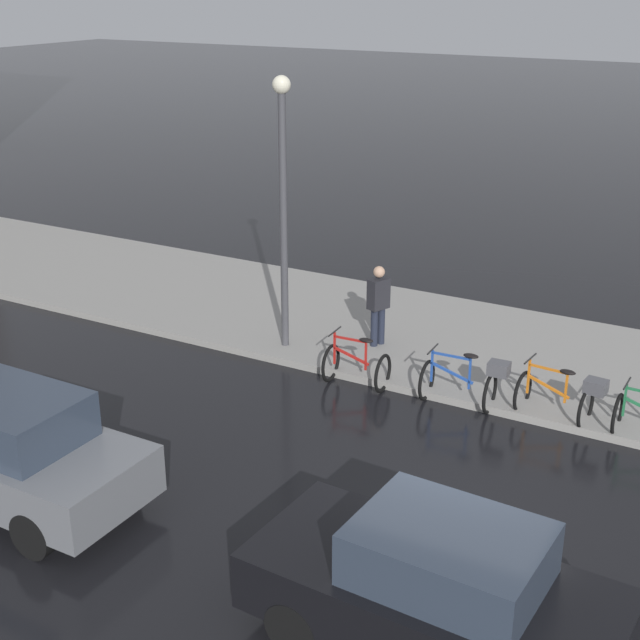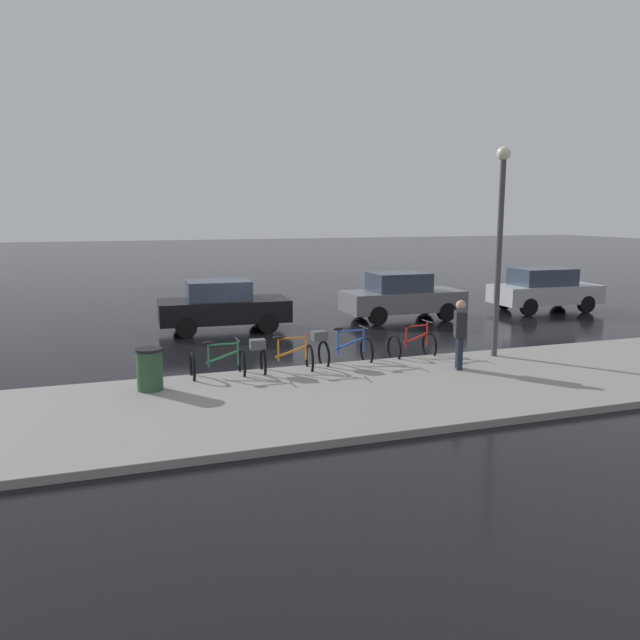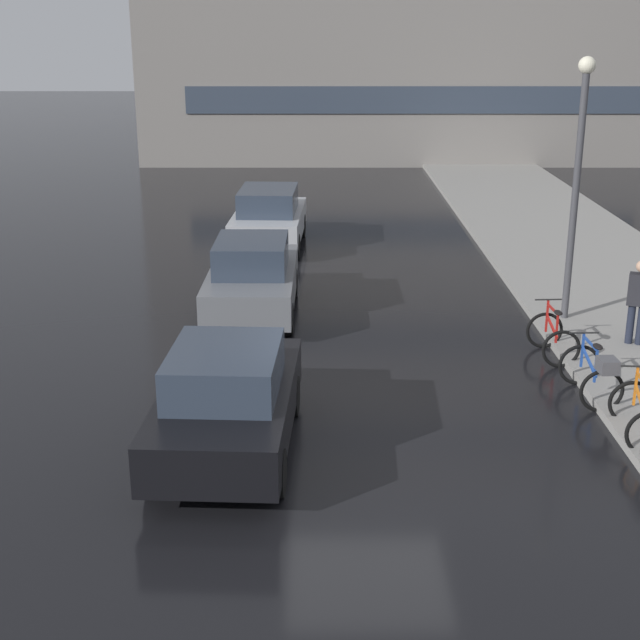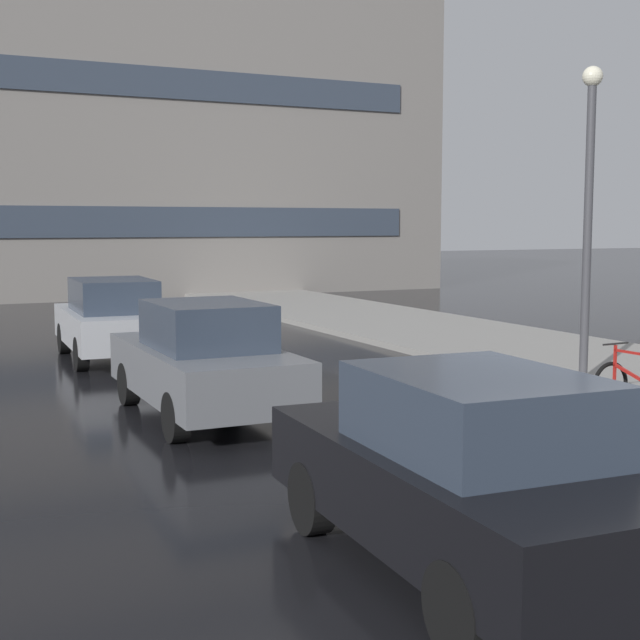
# 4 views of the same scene
# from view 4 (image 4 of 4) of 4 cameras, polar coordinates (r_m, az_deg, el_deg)

# --- Properties ---
(ground_plane) EXTENTS (140.00, 140.00, 0.00)m
(ground_plane) POSITION_cam_4_polar(r_m,az_deg,el_deg) (8.94, 18.64, -11.87)
(ground_plane) COLOR black
(sidewalk_kerb) EXTENTS (4.80, 60.00, 0.14)m
(sidewalk_kerb) POSITION_cam_4_polar(r_m,az_deg,el_deg) (20.21, 11.20, -1.47)
(sidewalk_kerb) COLOR gray
(sidewalk_kerb) RESTS_ON ground
(bicycle_farthest) EXTENTS (0.75, 1.11, 0.99)m
(bicycle_farthest) POSITION_cam_4_polar(r_m,az_deg,el_deg) (13.51, 19.63, -4.10)
(bicycle_farthest) COLOR black
(bicycle_farthest) RESTS_ON ground
(car_black) EXTENTS (1.98, 4.08, 1.60)m
(car_black) POSITION_cam_4_polar(r_m,az_deg,el_deg) (7.11, 9.50, -9.58)
(car_black) COLOR black
(car_black) RESTS_ON ground
(car_grey) EXTENTS (1.79, 4.16, 1.64)m
(car_grey) POSITION_cam_4_polar(r_m,az_deg,el_deg) (12.61, -7.41, -2.58)
(car_grey) COLOR slate
(car_grey) RESTS_ON ground
(car_silver) EXTENTS (1.96, 4.06, 1.63)m
(car_silver) POSITION_cam_4_polar(r_m,az_deg,el_deg) (18.31, -13.14, 0.07)
(car_silver) COLOR #B2B5BA
(car_silver) RESTS_ON ground
(streetlamp) EXTENTS (0.33, 0.33, 5.23)m
(streetlamp) POSITION_cam_4_polar(r_m,az_deg,el_deg) (15.21, 16.82, 7.59)
(streetlamp) COLOR #424247
(streetlamp) RESTS_ON ground
(building_facade_main) EXTENTS (23.16, 8.45, 15.48)m
(building_facade_main) POSITION_cam_4_polar(r_m,az_deg,el_deg) (37.48, -11.34, 13.76)
(building_facade_main) COLOR gray
(building_facade_main) RESTS_ON ground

